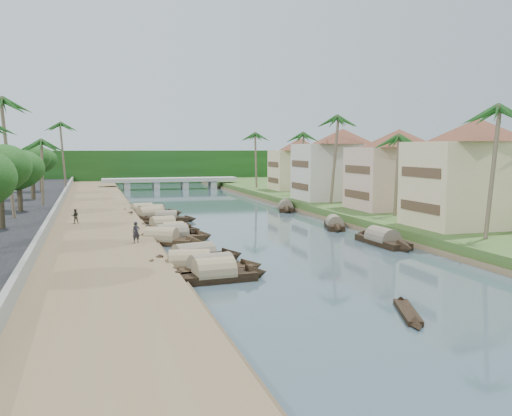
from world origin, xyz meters
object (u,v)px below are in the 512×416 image
object	(u,v)px
sampan_0	(211,270)
person_near	(136,232)
bridge	(170,181)
sampan_1	(214,275)
building_near	(476,172)

from	to	relation	value
sampan_0	person_near	xyz separation A→B (m)	(-4.18, 10.12, 1.27)
bridge	person_near	bearing A→B (deg)	-99.91
sampan_1	building_near	bearing A→B (deg)	15.69
sampan_0	sampan_1	size ratio (longest dim) A/B	1.09
sampan_0	bridge	bearing A→B (deg)	69.63
building_near	person_near	bearing A→B (deg)	177.53
bridge	sampan_0	bearing A→B (deg)	-95.87
person_near	bridge	bearing A→B (deg)	64.82
bridge	sampan_0	distance (m)	83.20
sampan_1	person_near	xyz separation A→B (m)	(-4.02, 11.85, 1.27)
bridge	sampan_1	bearing A→B (deg)	-95.86
person_near	sampan_1	bearing A→B (deg)	-86.54
sampan_0	person_near	size ratio (longest dim) A/B	4.75
bridge	sampan_1	size ratio (longest dim) A/B	3.62
bridge	building_near	xyz separation A→B (m)	(18.99, -74.00, 4.66)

